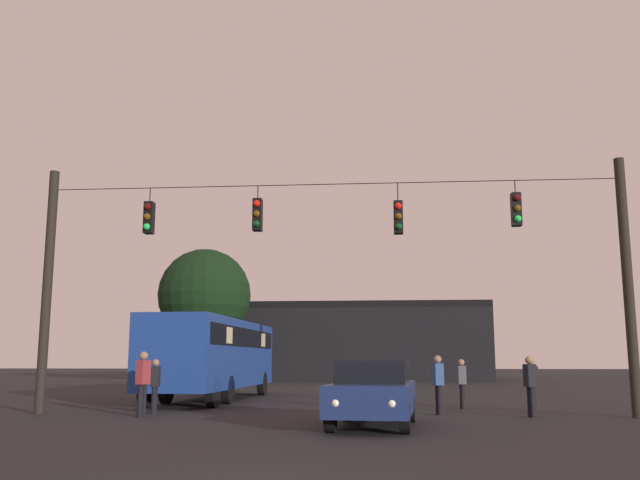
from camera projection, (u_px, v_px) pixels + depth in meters
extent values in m
plane|color=black|center=(348.00, 393.00, 31.84)|extent=(168.00, 168.00, 0.00)
cylinder|color=black|center=(47.00, 289.00, 20.51)|extent=(0.28, 0.28, 7.16)
cylinder|color=black|center=(628.00, 284.00, 19.15)|extent=(0.28, 0.28, 7.16)
cylinder|color=black|center=(327.00, 184.00, 20.34)|extent=(16.58, 0.02, 0.02)
cylinder|color=black|center=(150.00, 195.00, 20.74)|extent=(0.03, 0.03, 0.42)
cube|color=black|center=(149.00, 218.00, 20.62)|extent=(0.26, 0.32, 0.95)
sphere|color=#510A0A|center=(148.00, 207.00, 20.50)|extent=(0.20, 0.20, 0.20)
sphere|color=#5B3D0C|center=(147.00, 217.00, 20.44)|extent=(0.20, 0.20, 0.20)
sphere|color=#1EE04C|center=(147.00, 227.00, 20.39)|extent=(0.20, 0.20, 0.20)
cylinder|color=black|center=(258.00, 193.00, 20.47)|extent=(0.03, 0.03, 0.39)
cube|color=black|center=(258.00, 215.00, 20.36)|extent=(0.26, 0.32, 0.95)
sphere|color=red|center=(257.00, 204.00, 20.23)|extent=(0.20, 0.20, 0.20)
sphere|color=#5B3D0C|center=(256.00, 214.00, 20.18)|extent=(0.20, 0.20, 0.20)
sphere|color=#0C4219|center=(256.00, 224.00, 20.13)|extent=(0.20, 0.20, 0.20)
cylinder|color=black|center=(398.00, 192.00, 20.12)|extent=(0.03, 0.03, 0.54)
cube|color=black|center=(398.00, 218.00, 20.00)|extent=(0.26, 0.32, 0.95)
sphere|color=red|center=(398.00, 206.00, 19.87)|extent=(0.20, 0.20, 0.20)
sphere|color=#5B3D0C|center=(398.00, 216.00, 19.82)|extent=(0.20, 0.20, 0.20)
sphere|color=#0C4219|center=(399.00, 227.00, 19.77)|extent=(0.20, 0.20, 0.20)
cylinder|color=black|center=(515.00, 187.00, 19.86)|extent=(0.03, 0.03, 0.37)
cube|color=black|center=(516.00, 210.00, 19.75)|extent=(0.26, 0.32, 0.95)
sphere|color=#510A0A|center=(517.00, 198.00, 19.63)|extent=(0.20, 0.20, 0.20)
sphere|color=#5B3D0C|center=(517.00, 208.00, 19.58)|extent=(0.20, 0.20, 0.20)
sphere|color=#1EE04C|center=(518.00, 219.00, 19.53)|extent=(0.20, 0.20, 0.20)
cube|color=navy|center=(214.00, 354.00, 26.88)|extent=(2.84, 11.07, 2.50)
cube|color=black|center=(215.00, 338.00, 26.98)|extent=(2.86, 10.41, 0.70)
cylinder|color=black|center=(212.00, 383.00, 30.67)|extent=(0.31, 1.01, 1.00)
cylinder|color=black|center=(262.00, 383.00, 30.42)|extent=(0.31, 1.01, 1.00)
cylinder|color=black|center=(166.00, 389.00, 24.64)|extent=(0.31, 1.01, 1.00)
cylinder|color=black|center=(228.00, 389.00, 24.39)|extent=(0.31, 1.01, 1.00)
cylinder|color=black|center=(146.00, 392.00, 22.70)|extent=(0.31, 1.01, 1.00)
cylinder|color=black|center=(213.00, 392.00, 22.45)|extent=(0.31, 1.01, 1.00)
cube|color=beige|center=(235.00, 340.00, 30.21)|extent=(2.58, 0.88, 0.56)
cube|color=beige|center=(194.00, 336.00, 24.29)|extent=(2.58, 0.88, 0.56)
cube|color=navy|center=(373.00, 398.00, 16.17)|extent=(2.16, 4.44, 0.68)
cube|color=black|center=(374.00, 371.00, 16.41)|extent=(1.77, 2.45, 0.52)
cylinder|color=black|center=(405.00, 418.00, 14.60)|extent=(0.27, 0.66, 0.64)
cylinder|color=black|center=(330.00, 417.00, 14.86)|extent=(0.27, 0.66, 0.64)
cylinder|color=black|center=(410.00, 409.00, 17.36)|extent=(0.27, 0.66, 0.64)
cylinder|color=black|center=(347.00, 408.00, 17.62)|extent=(0.27, 0.66, 0.64)
sphere|color=white|center=(392.00, 404.00, 14.03)|extent=(0.18, 0.18, 0.18)
sphere|color=white|center=(336.00, 403.00, 14.22)|extent=(0.18, 0.18, 0.18)
cylinder|color=black|center=(532.00, 402.00, 18.73)|extent=(0.14, 0.14, 0.81)
cylinder|color=black|center=(530.00, 402.00, 18.88)|extent=(0.14, 0.14, 0.81)
cube|color=black|center=(530.00, 375.00, 18.92)|extent=(0.31, 0.40, 0.60)
sphere|color=#8C6B51|center=(529.00, 360.00, 18.99)|extent=(0.22, 0.22, 0.22)
cylinder|color=black|center=(440.00, 400.00, 19.60)|extent=(0.14, 0.14, 0.82)
cylinder|color=black|center=(438.00, 400.00, 19.76)|extent=(0.14, 0.14, 0.82)
cube|color=#2D4C7F|center=(438.00, 374.00, 19.80)|extent=(0.31, 0.40, 0.61)
sphere|color=#8C6B51|center=(438.00, 359.00, 19.87)|extent=(0.22, 0.22, 0.22)
cylinder|color=black|center=(155.00, 400.00, 20.09)|extent=(0.14, 0.14, 0.76)
cylinder|color=black|center=(154.00, 400.00, 19.93)|extent=(0.14, 0.14, 0.76)
cube|color=black|center=(155.00, 377.00, 20.12)|extent=(0.28, 0.39, 0.57)
sphere|color=#8C6B51|center=(156.00, 363.00, 20.19)|extent=(0.21, 0.21, 0.21)
cylinder|color=black|center=(534.00, 400.00, 20.13)|extent=(0.14, 0.14, 0.77)
cylinder|color=black|center=(532.00, 400.00, 20.28)|extent=(0.14, 0.14, 0.77)
cube|color=black|center=(532.00, 376.00, 20.32)|extent=(0.30, 0.40, 0.58)
sphere|color=#8C6B51|center=(531.00, 363.00, 20.38)|extent=(0.21, 0.21, 0.21)
cylinder|color=black|center=(140.00, 401.00, 18.86)|extent=(0.14, 0.14, 0.87)
cylinder|color=black|center=(144.00, 400.00, 19.00)|extent=(0.14, 0.14, 0.87)
cube|color=maroon|center=(143.00, 372.00, 19.06)|extent=(0.34, 0.42, 0.65)
sphere|color=#8C6B51|center=(144.00, 356.00, 19.13)|extent=(0.23, 0.23, 0.23)
cylinder|color=black|center=(462.00, 396.00, 22.06)|extent=(0.14, 0.14, 0.76)
cylinder|color=black|center=(463.00, 397.00, 21.91)|extent=(0.14, 0.14, 0.76)
cube|color=#4C4C56|center=(462.00, 375.00, 22.10)|extent=(0.26, 0.37, 0.57)
sphere|color=#8C6B51|center=(461.00, 362.00, 22.16)|extent=(0.21, 0.21, 0.21)
cube|color=black|center=(350.00, 346.00, 55.88)|extent=(20.86, 12.36, 5.23)
cube|color=black|center=(350.00, 310.00, 56.36)|extent=(20.86, 12.36, 0.50)
cylinder|color=black|center=(203.00, 355.00, 45.66)|extent=(0.37, 0.37, 3.62)
sphere|color=black|center=(205.00, 295.00, 46.33)|extent=(6.13, 6.13, 6.13)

